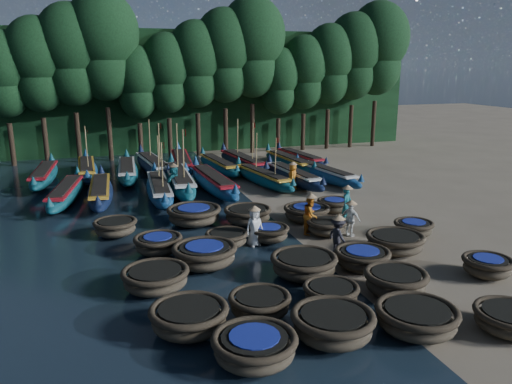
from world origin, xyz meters
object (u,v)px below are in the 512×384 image
object	(u,v)px
coracle_4	(510,319)
coracle_21	(194,215)
coracle_14	(395,242)
long_boat_3	(159,189)
fisherman_1	(347,203)
long_boat_9	(44,175)
fisherman_0	(254,226)
coracle_10	(156,278)
fisherman_3	(338,235)
coracle_5	(189,318)
long_boat_10	(87,170)
coracle_13	(362,258)
long_boat_5	(213,182)
coracle_9	(487,266)
coracle_11	(205,254)
coracle_20	(115,227)
long_boat_1	(66,193)
coracle_24	(334,205)
fisherman_2	(311,214)
coracle_18	(327,226)
coracle_6	(260,304)
coracle_22	(248,215)
long_boat_17	(300,159)
fisherman_6	(293,176)
coracle_12	(304,264)
coracle_19	(414,228)
long_boat_16	(289,162)
long_boat_2	(100,192)
long_boat_7	(293,176)
coracle_17	(269,233)
coracle_8	(396,282)
coracle_7	(331,293)
long_boat_8	(326,174)
fisherman_5	(174,180)
coracle_23	(307,213)
long_boat_11	(127,171)
long_boat_12	(153,166)
coracle_16	(227,238)
coracle_1	(255,347)
coracle_15	(158,244)
long_boat_15	(243,162)
long_boat_13	(182,163)

from	to	relation	value
coracle_4	coracle_21	size ratio (longest dim) A/B	0.76
coracle_4	coracle_14	bearing A→B (deg)	86.66
long_boat_3	fisherman_1	world-z (taller)	long_boat_3
long_boat_9	fisherman_0	distance (m)	17.26
coracle_10	fisherman_3	world-z (taller)	fisherman_3
coracle_5	long_boat_10	xyz separation A→B (m)	(-2.79, 21.59, 0.06)
coracle_13	coracle_14	bearing A→B (deg)	26.91
long_boat_5	coracle_9	bearing A→B (deg)	-70.03
coracle_11	coracle_20	distance (m)	5.43
long_boat_1	coracle_24	bearing A→B (deg)	-16.76
coracle_4	fisherman_2	world-z (taller)	fisherman_2
coracle_18	coracle_21	size ratio (longest dim) A/B	0.61
coracle_6	coracle_22	bearing A→B (deg)	75.32
long_boat_17	fisherman_6	xyz separation A→B (m)	(-3.42, -6.91, 0.39)
coracle_12	long_boat_17	world-z (taller)	long_boat_17
coracle_19	long_boat_16	world-z (taller)	long_boat_16
coracle_18	long_boat_2	world-z (taller)	long_boat_2
coracle_6	fisherman_3	xyz separation A→B (m)	(4.43, 3.72, 0.42)
long_boat_7	long_boat_10	world-z (taller)	long_boat_10
coracle_17	coracle_21	xyz separation A→B (m)	(-2.53, 3.25, 0.09)
long_boat_7	long_boat_5	bearing A→B (deg)	178.08
fisherman_2	coracle_13	bearing A→B (deg)	-139.14
coracle_8	long_boat_17	xyz separation A→B (m)	(5.47, 20.82, 0.02)
coracle_12	coracle_7	bearing A→B (deg)	-90.38
coracle_22	long_boat_8	distance (m)	9.86
long_boat_10	fisherman_5	distance (m)	8.16
coracle_19	long_boat_9	xyz separation A→B (m)	(-16.07, 15.63, 0.13)
coracle_4	coracle_23	size ratio (longest dim) A/B	0.98
coracle_8	fisherman_2	bearing A→B (deg)	91.11
coracle_19	coracle_24	distance (m)	4.61
coracle_22	fisherman_0	size ratio (longest dim) A/B	1.30
long_boat_11	fisherman_1	size ratio (longest dim) A/B	4.06
coracle_8	coracle_22	bearing A→B (deg)	105.28
fisherman_0	coracle_24	bearing A→B (deg)	20.12
long_boat_12	coracle_23	bearing A→B (deg)	-72.81
coracle_4	fisherman_3	distance (m)	6.98
coracle_17	long_boat_11	world-z (taller)	long_boat_11
coracle_21	fisherman_2	size ratio (longest dim) A/B	1.59
coracle_9	coracle_16	bearing A→B (deg)	144.59
long_boat_3	coracle_16	bearing A→B (deg)	-76.31
coracle_1	coracle_15	size ratio (longest dim) A/B	1.01
long_boat_8	long_boat_9	world-z (taller)	long_boat_9
long_boat_3	fisherman_2	world-z (taller)	long_boat_3
coracle_16	long_boat_12	world-z (taller)	long_boat_12
coracle_16	long_boat_7	distance (m)	11.56
coracle_11	long_boat_16	world-z (taller)	long_boat_16
long_boat_15	long_boat_11	bearing A→B (deg)	176.99
coracle_6	long_boat_5	size ratio (longest dim) A/B	0.25
coracle_15	long_boat_10	xyz separation A→B (m)	(-2.73, 15.32, 0.09)
long_boat_13	long_boat_15	world-z (taller)	long_boat_15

